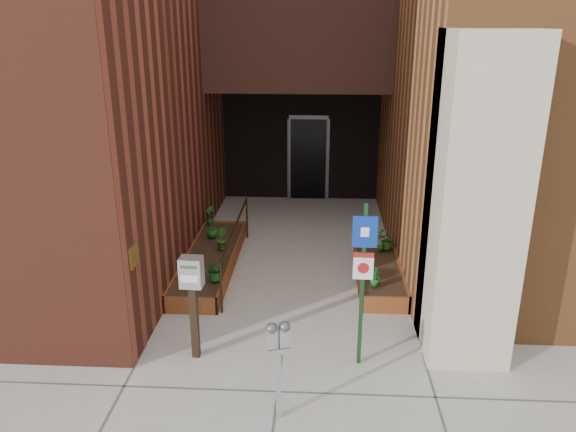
# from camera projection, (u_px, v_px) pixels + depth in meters

# --- Properties ---
(ground) EXTENTS (80.00, 80.00, 0.00)m
(ground) POSITION_uv_depth(u_px,v_px,m) (282.00, 349.00, 8.11)
(ground) COLOR #9E9991
(ground) RESTS_ON ground
(planter_left) EXTENTS (0.90, 3.60, 0.30)m
(planter_left) POSITION_uv_depth(u_px,v_px,m) (211.00, 261.00, 10.69)
(planter_left) COLOR maroon
(planter_left) RESTS_ON ground
(planter_right) EXTENTS (0.80, 2.20, 0.30)m
(planter_right) POSITION_uv_depth(u_px,v_px,m) (379.00, 277.00, 10.05)
(planter_right) COLOR maroon
(planter_right) RESTS_ON ground
(handrail) EXTENTS (0.04, 3.34, 0.90)m
(handrail) POSITION_uv_depth(u_px,v_px,m) (235.00, 233.00, 10.41)
(handrail) COLOR black
(handrail) RESTS_ON ground
(parking_meter) EXTENTS (0.30, 0.18, 1.28)m
(parking_meter) POSITION_uv_depth(u_px,v_px,m) (278.00, 345.00, 6.40)
(parking_meter) COLOR #A9A9AC
(parking_meter) RESTS_ON ground
(sign_post) EXTENTS (0.32, 0.08, 2.33)m
(sign_post) POSITION_uv_depth(u_px,v_px,m) (363.00, 269.00, 7.29)
(sign_post) COLOR #133516
(sign_post) RESTS_ON ground
(payment_dropbox) EXTENTS (0.31, 0.25, 1.52)m
(payment_dropbox) POSITION_uv_depth(u_px,v_px,m) (192.00, 286.00, 7.57)
(payment_dropbox) COLOR black
(payment_dropbox) RESTS_ON ground
(shrub_left_a) EXTENTS (0.49, 0.49, 0.39)m
(shrub_left_a) POSITION_uv_depth(u_px,v_px,m) (215.00, 269.00, 9.50)
(shrub_left_a) COLOR #185419
(shrub_left_a) RESTS_ON planter_left
(shrub_left_b) EXTENTS (0.29, 0.29, 0.41)m
(shrub_left_b) POSITION_uv_depth(u_px,v_px,m) (221.00, 238.00, 10.81)
(shrub_left_b) COLOR #235819
(shrub_left_b) RESTS_ON planter_left
(shrub_left_c) EXTENTS (0.31, 0.31, 0.39)m
(shrub_left_c) POSITION_uv_depth(u_px,v_px,m) (212.00, 228.00, 11.38)
(shrub_left_c) COLOR #1C6321
(shrub_left_c) RESTS_ON planter_left
(shrub_left_d) EXTENTS (0.30, 0.30, 0.40)m
(shrub_left_d) POSITION_uv_depth(u_px,v_px,m) (210.00, 215.00, 12.09)
(shrub_left_d) COLOR #1B5F1D
(shrub_left_d) RESTS_ON planter_left
(shrub_right_a) EXTENTS (0.23, 0.23, 0.34)m
(shrub_right_a) POSITION_uv_depth(u_px,v_px,m) (375.00, 276.00, 9.31)
(shrub_right_a) COLOR #1B601C
(shrub_right_a) RESTS_ON planter_right
(shrub_right_b) EXTENTS (0.23, 0.23, 0.37)m
(shrub_right_b) POSITION_uv_depth(u_px,v_px,m) (381.00, 242.00, 10.68)
(shrub_right_b) COLOR #265E1B
(shrub_right_b) RESTS_ON planter_right
(shrub_right_c) EXTENTS (0.47, 0.47, 0.37)m
(shrub_right_c) POSITION_uv_depth(u_px,v_px,m) (387.00, 240.00, 10.77)
(shrub_right_c) COLOR #265F1B
(shrub_right_c) RESTS_ON planter_right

